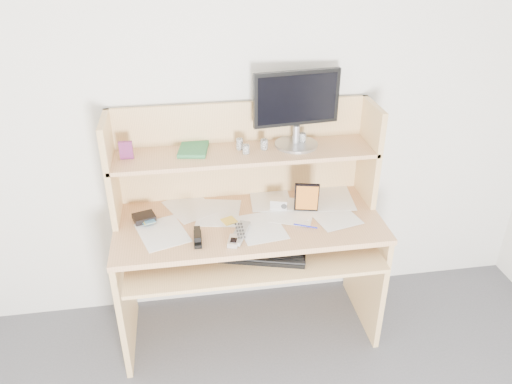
{
  "coord_description": "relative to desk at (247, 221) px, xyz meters",
  "views": [
    {
      "loc": [
        -0.31,
        -0.72,
        2.16
      ],
      "look_at": [
        0.03,
        1.43,
        0.95
      ],
      "focal_mm": 35.0,
      "sensor_mm": 36.0,
      "label": 1
    }
  ],
  "objects": [
    {
      "name": "blue_pen",
      "position": [
        0.28,
        -0.2,
        0.07
      ],
      "size": [
        0.11,
        0.06,
        0.01
      ],
      "primitive_type": "cylinder",
      "rotation": [
        1.57,
        0.0,
        1.11
      ],
      "color": "#161CA9",
      "rests_on": "paper_clutter"
    },
    {
      "name": "chip_stack_d",
      "position": [
        0.32,
        0.11,
        0.42
      ],
      "size": [
        0.04,
        0.04,
        0.06
      ],
      "primitive_type": "cylinder",
      "rotation": [
        0.0,
        0.0,
        -0.31
      ],
      "color": "silver",
      "rests_on": "desk"
    },
    {
      "name": "game_case",
      "position": [
        0.31,
        -0.06,
        0.15
      ],
      "size": [
        0.13,
        0.04,
        0.18
      ],
      "primitive_type": "cube",
      "rotation": [
        0.0,
        0.0,
        -0.23
      ],
      "color": "black",
      "rests_on": "paper_clutter"
    },
    {
      "name": "desk",
      "position": [
        0.0,
        0.0,
        0.0
      ],
      "size": [
        1.4,
        0.7,
        1.3
      ],
      "color": "tan",
      "rests_on": "floor"
    },
    {
      "name": "shelf_book",
      "position": [
        -0.26,
        0.12,
        0.4
      ],
      "size": [
        0.18,
        0.22,
        0.02
      ],
      "primitive_type": "cube",
      "rotation": [
        0.0,
        0.0,
        -0.18
      ],
      "color": "#317A56",
      "rests_on": "desk"
    },
    {
      "name": "stapler",
      "position": [
        -0.28,
        -0.23,
        0.08
      ],
      "size": [
        0.04,
        0.14,
        0.04
      ],
      "primitive_type": "cube",
      "rotation": [
        0.0,
        0.0,
        -0.03
      ],
      "color": "black",
      "rests_on": "paper_clutter"
    },
    {
      "name": "paper_clutter",
      "position": [
        0.0,
        -0.08,
        0.06
      ],
      "size": [
        1.32,
        0.54,
        0.01
      ],
      "primitive_type": "cube",
      "color": "white",
      "rests_on": "desk"
    },
    {
      "name": "digital_camera",
      "position": [
        0.17,
        -0.0,
        0.09
      ],
      "size": [
        0.1,
        0.06,
        0.06
      ],
      "primitive_type": "cube",
      "rotation": [
        0.0,
        0.0,
        -0.27
      ],
      "color": "silver",
      "rests_on": "paper_clutter"
    },
    {
      "name": "flip_phone",
      "position": [
        -0.11,
        -0.28,
        0.07
      ],
      "size": [
        0.07,
        0.1,
        0.02
      ],
      "primitive_type": "cube",
      "rotation": [
        0.0,
        0.0,
        -0.26
      ],
      "color": "silver",
      "rests_on": "paper_clutter"
    },
    {
      "name": "monitor",
      "position": [
        0.28,
        0.12,
        0.6
      ],
      "size": [
        0.46,
        0.23,
        0.4
      ],
      "rotation": [
        0.0,
        0.0,
        0.11
      ],
      "color": "#A9AAAE",
      "rests_on": "desk"
    },
    {
      "name": "chip_stack_c",
      "position": [
        0.0,
        0.04,
        0.41
      ],
      "size": [
        0.04,
        0.04,
        0.05
      ],
      "primitive_type": "cylinder",
      "rotation": [
        0.0,
        0.0,
        -0.09
      ],
      "color": "black",
      "rests_on": "desk"
    },
    {
      "name": "chip_stack_b",
      "position": [
        -0.02,
        0.1,
        0.42
      ],
      "size": [
        0.04,
        0.04,
        0.06
      ],
      "primitive_type": "cylinder",
      "rotation": [
        0.0,
        0.0,
        0.12
      ],
      "color": "white",
      "rests_on": "desk"
    },
    {
      "name": "wallet",
      "position": [
        -0.54,
        0.0,
        0.08
      ],
      "size": [
        0.13,
        0.12,
        0.03
      ],
      "primitive_type": "cube",
      "rotation": [
        0.0,
        0.0,
        0.31
      ],
      "color": "black",
      "rests_on": "paper_clutter"
    },
    {
      "name": "tv_remote",
      "position": [
        -0.06,
        -0.22,
        0.07
      ],
      "size": [
        0.13,
        0.21,
        0.02
      ],
      "primitive_type": "cube",
      "rotation": [
        0.0,
        0.0,
        -0.4
      ],
      "color": "gray",
      "rests_on": "paper_clutter"
    },
    {
      "name": "sticky_note_pad",
      "position": [
        -0.11,
        -0.08,
        0.06
      ],
      "size": [
        0.09,
        0.09,
        0.01
      ],
      "primitive_type": "cube",
      "rotation": [
        0.0,
        0.0,
        0.39
      ],
      "color": "#D5DE3A",
      "rests_on": "desk"
    },
    {
      "name": "card_box",
      "position": [
        -0.6,
        0.07,
        0.43
      ],
      "size": [
        0.07,
        0.02,
        0.09
      ],
      "primitive_type": "cube",
      "rotation": [
        0.0,
        0.0,
        -0.03
      ],
      "color": "#AA162B",
      "rests_on": "desk"
    },
    {
      "name": "back_wall",
      "position": [
        0.0,
        0.24,
        0.56
      ],
      "size": [
        3.6,
        0.04,
        2.5
      ],
      "primitive_type": "cube",
      "color": "silver",
      "rests_on": "floor"
    },
    {
      "name": "chip_stack_a",
      "position": [
        0.11,
        0.08,
        0.41
      ],
      "size": [
        0.05,
        0.05,
        0.05
      ],
      "primitive_type": "cylinder",
      "rotation": [
        0.0,
        0.0,
        0.35
      ],
      "color": "black",
      "rests_on": "desk"
    },
    {
      "name": "keyboard",
      "position": [
        0.04,
        -0.28,
        -0.03
      ],
      "size": [
        0.45,
        0.26,
        0.03
      ],
      "rotation": [
        0.0,
        0.0,
        -0.27
      ],
      "color": "black",
      "rests_on": "desk"
    }
  ]
}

